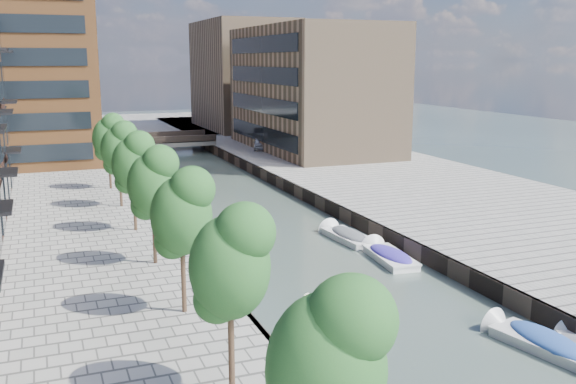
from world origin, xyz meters
TOP-DOWN VIEW (x-y plane):
  - water at (0.00, 40.00)m, footprint 300.00×300.00m
  - quay_right at (16.00, 40.00)m, footprint 20.00×140.00m
  - quay_wall_left at (-6.10, 40.00)m, footprint 0.25×140.00m
  - quay_wall_right at (6.10, 40.00)m, footprint 0.25×140.00m
  - far_closure at (0.00, 100.00)m, footprint 80.00×40.00m
  - tan_block_near at (16.00, 62.00)m, footprint 12.00×25.00m
  - tan_block_far at (16.00, 88.00)m, footprint 12.00×20.00m
  - bridge at (0.00, 72.00)m, footprint 13.00×6.00m
  - tree_0 at (-8.50, 4.00)m, footprint 2.50×2.50m
  - tree_1 at (-8.50, 11.00)m, footprint 2.50×2.50m
  - tree_2 at (-8.50, 18.00)m, footprint 2.50×2.50m
  - tree_3 at (-8.50, 25.00)m, footprint 2.50×2.50m
  - tree_4 at (-8.50, 32.00)m, footprint 2.50×2.50m
  - tree_5 at (-8.50, 39.00)m, footprint 2.50×2.50m
  - tree_6 at (-8.50, 46.00)m, footprint 2.50×2.50m
  - lamp_0 at (-7.20, 8.00)m, footprint 0.24×0.24m
  - lamp_1 at (-7.20, 24.00)m, footprint 0.24×0.24m
  - lamp_2 at (-7.20, 40.00)m, footprint 0.24×0.24m
  - sloop_2 at (-4.95, 30.70)m, footprint 5.77×4.91m
  - sloop_3 at (-4.78, 26.97)m, footprint 4.75×3.71m
  - sloop_4 at (-5.40, 30.55)m, footprint 5.49×4.37m
  - motorboat_0 at (4.37, 11.73)m, footprint 2.70×5.14m
  - motorboat_3 at (4.56, 23.99)m, footprint 2.13×4.96m
  - motorboat_4 at (4.19, 28.66)m, footprint 2.03×4.94m
  - car at (10.39, 63.56)m, footprint 2.93×4.53m

SIDE VIEW (x-z plane):
  - water at x=0.00m, z-range 0.00..0.00m
  - sloop_2 at x=-4.95m, z-range -0.51..0.51m
  - sloop_3 at x=-4.78m, z-range -0.45..0.45m
  - sloop_4 at x=-5.40m, z-range -0.51..0.51m
  - motorboat_3 at x=4.56m, z-range -0.61..1.00m
  - motorboat_4 at x=4.19m, z-range -0.61..1.00m
  - motorboat_0 at x=4.37m, z-range -0.62..1.01m
  - quay_right at x=16.00m, z-range 0.00..1.00m
  - quay_wall_left at x=-6.10m, z-range 0.00..1.00m
  - quay_wall_right at x=6.10m, z-range 0.00..1.00m
  - far_closure at x=0.00m, z-range 0.00..1.00m
  - bridge at x=0.00m, z-range 0.74..2.04m
  - car at x=10.39m, z-range 1.00..2.44m
  - lamp_0 at x=-7.20m, z-range 1.45..5.57m
  - lamp_1 at x=-7.20m, z-range 1.45..5.57m
  - lamp_2 at x=-7.20m, z-range 1.45..5.57m
  - tree_0 at x=-8.50m, z-range 2.33..8.28m
  - tree_1 at x=-8.50m, z-range 2.33..8.28m
  - tree_2 at x=-8.50m, z-range 2.33..8.28m
  - tree_3 at x=-8.50m, z-range 2.33..8.28m
  - tree_4 at x=-8.50m, z-range 2.33..8.28m
  - tree_5 at x=-8.50m, z-range 2.33..8.28m
  - tree_6 at x=-8.50m, z-range 2.33..8.28m
  - tan_block_near at x=16.00m, z-range 1.00..15.00m
  - tan_block_far at x=16.00m, z-range 1.00..17.00m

